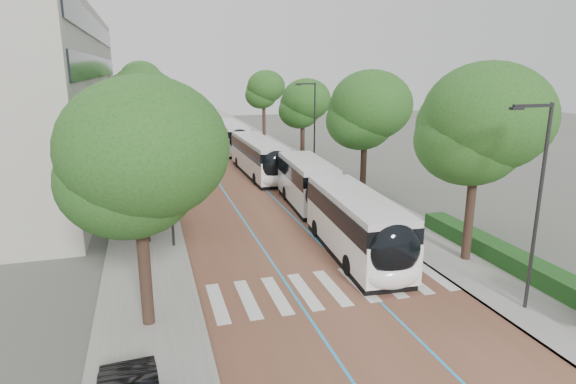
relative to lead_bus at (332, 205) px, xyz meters
name	(u,v)px	position (x,y,z in m)	size (l,w,h in m)	color
ground	(336,299)	(-2.95, -8.04, -1.63)	(160.00, 160.00, 0.00)	#51544C
road	(209,149)	(-2.95, 31.96, -1.62)	(11.00, 140.00, 0.02)	brown
sidewalk_left	(144,151)	(-10.45, 31.96, -1.57)	(4.00, 140.00, 0.12)	gray
sidewalk_right	(270,145)	(4.55, 31.96, -1.57)	(4.00, 140.00, 0.12)	gray
kerb_left	(161,150)	(-8.55, 31.96, -1.57)	(0.20, 140.00, 0.14)	gray
kerb_right	(255,146)	(2.65, 31.96, -1.57)	(0.20, 140.00, 0.14)	gray
zebra_crossing	(332,287)	(-2.75, -7.04, -1.60)	(10.55, 3.60, 0.01)	silver
lane_line_left	(196,149)	(-4.55, 31.96, -1.60)	(0.12, 126.00, 0.01)	#2A9BD6
lane_line_right	(223,148)	(-1.35, 31.96, -1.60)	(0.12, 126.00, 0.01)	#2A9BD6
hedge	(519,263)	(6.15, -8.04, -1.11)	(1.20, 14.00, 0.80)	#1B4919
streetlight_near	(536,193)	(3.67, -11.04, 3.19)	(1.82, 0.20, 8.00)	#2B2A2D
streetlight_far	(313,122)	(3.67, 13.96, 3.19)	(1.82, 0.20, 8.00)	#2B2A2D
lamp_post_left	(169,172)	(-9.05, -0.04, 2.49)	(0.14, 0.14, 8.00)	#2B2A2D
trees_left	(139,104)	(-10.45, 16.23, 4.86)	(6.06, 60.75, 9.70)	black
trees_right	(344,109)	(4.75, 9.74, 4.62)	(5.95, 47.38, 9.06)	black
lead_bus	(332,205)	(0.00, 0.00, 0.00)	(3.71, 18.52, 3.20)	black
bus_queued_0	(259,158)	(-0.60, 15.81, 0.00)	(2.69, 12.43, 3.20)	white
bus_queued_1	(231,137)	(-0.68, 29.77, 0.00)	(2.60, 12.41, 3.20)	white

